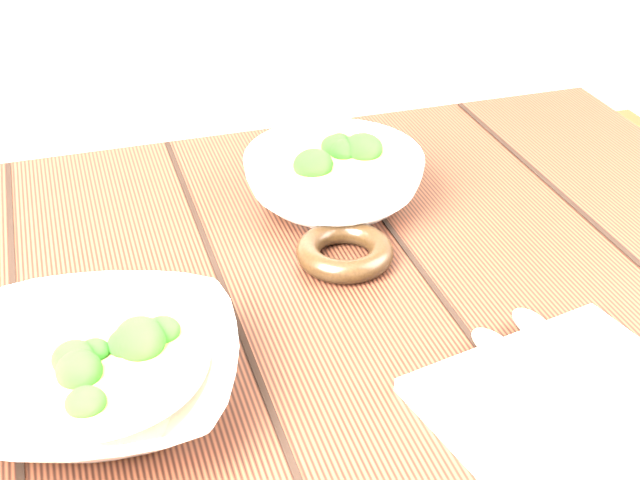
% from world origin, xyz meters
% --- Properties ---
extents(table, '(1.20, 0.80, 0.75)m').
position_xyz_m(table, '(0.00, 0.00, 0.63)').
color(table, '#34190F').
rests_on(table, ground).
extents(soup_bowl_front, '(0.28, 0.28, 0.07)m').
position_xyz_m(soup_bowl_front, '(-0.15, -0.09, 0.78)').
color(soup_bowl_front, white).
rests_on(soup_bowl_front, table).
extents(soup_bowl_back, '(0.25, 0.25, 0.07)m').
position_xyz_m(soup_bowl_back, '(0.14, 0.17, 0.78)').
color(soup_bowl_back, white).
rests_on(soup_bowl_back, table).
extents(trivet, '(0.12, 0.12, 0.02)m').
position_xyz_m(trivet, '(0.11, 0.06, 0.76)').
color(trivet, black).
rests_on(trivet, table).
extents(napkin, '(0.25, 0.22, 0.01)m').
position_xyz_m(napkin, '(0.21, -0.21, 0.76)').
color(napkin, beige).
rests_on(napkin, table).
extents(spoon_left, '(0.05, 0.18, 0.01)m').
position_xyz_m(spoon_left, '(0.19, -0.17, 0.77)').
color(spoon_left, '#9F9A8C').
rests_on(spoon_left, napkin).
extents(spoon_right, '(0.03, 0.18, 0.01)m').
position_xyz_m(spoon_right, '(0.24, -0.15, 0.77)').
color(spoon_right, '#9F9A8C').
rests_on(spoon_right, napkin).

